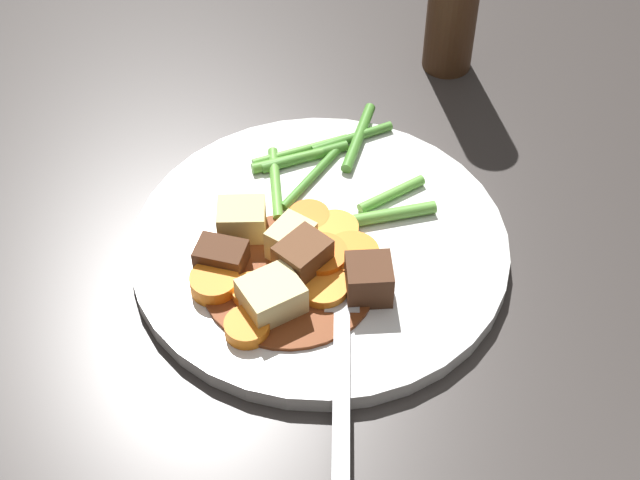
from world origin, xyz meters
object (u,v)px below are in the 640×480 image
fork (342,341)px  dinner_plate (320,246)px  carrot_slice_6 (252,292)px  potato_chunk_1 (271,297)px  carrot_slice_7 (309,218)px  potato_chunk_2 (291,242)px  meat_chunk_2 (221,257)px  carrot_slice_2 (335,231)px  carrot_slice_0 (214,283)px  meat_chunk_0 (369,280)px  carrot_slice_1 (321,258)px  meat_chunk_1 (296,257)px  carrot_slice_5 (323,288)px  potato_chunk_0 (242,221)px  carrot_slice_4 (352,256)px  carrot_slice_3 (247,327)px

fork → dinner_plate: bearing=-151.0°
carrot_slice_6 → potato_chunk_1: (0.01, 0.02, 0.01)m
carrot_slice_7 → potato_chunk_2: bearing=-0.6°
dinner_plate → meat_chunk_2: (0.04, -0.05, 0.02)m
potato_chunk_2 → carrot_slice_2: bearing=141.9°
carrot_slice_0 → potato_chunk_2: size_ratio=1.14×
carrot_slice_6 → meat_chunk_0: (-0.03, 0.07, 0.01)m
meat_chunk_2 → carrot_slice_1: bearing=111.8°
potato_chunk_1 → carrot_slice_2: bearing=167.7°
fork → meat_chunk_1: bearing=-133.5°
carrot_slice_5 → meat_chunk_1: meat_chunk_1 is taller
potato_chunk_0 → carrot_slice_1: bearing=82.2°
carrot_slice_5 → meat_chunk_0: 0.03m
carrot_slice_6 → carrot_slice_7: bearing=171.3°
carrot_slice_6 → potato_chunk_2: (-0.04, 0.01, 0.01)m
carrot_slice_4 → carrot_slice_6: (0.05, -0.05, -0.00)m
potato_chunk_0 → potato_chunk_1: size_ratio=0.88×
carrot_slice_0 → potato_chunk_0: potato_chunk_0 is taller
carrot_slice_0 → dinner_plate: bearing=142.6°
meat_chunk_0 → potato_chunk_2: bearing=-102.6°
meat_chunk_0 → meat_chunk_2: meat_chunk_0 is taller
carrot_slice_0 → potato_chunk_2: bearing=140.8°
potato_chunk_2 → meat_chunk_0: same height
carrot_slice_0 → carrot_slice_7: carrot_slice_0 is taller
meat_chunk_2 → meat_chunk_1: bearing=105.3°
potato_chunk_2 → meat_chunk_0: bearing=77.4°
carrot_slice_5 → carrot_slice_4: bearing=165.5°
carrot_slice_6 → potato_chunk_0: bearing=-150.3°
meat_chunk_2 → carrot_slice_0: bearing=9.9°
carrot_slice_6 → meat_chunk_1: meat_chunk_1 is taller
carrot_slice_1 → carrot_slice_7: 0.04m
carrot_slice_0 → carrot_slice_6: size_ratio=1.19×
carrot_slice_2 → meat_chunk_2: size_ratio=0.99×
meat_chunk_1 → potato_chunk_0: bearing=-112.4°
potato_chunk_1 → carrot_slice_0: bearing=-94.1°
carrot_slice_1 → meat_chunk_0: (0.01, 0.04, 0.01)m
carrot_slice_1 → fork: bearing=31.4°
dinner_plate → carrot_slice_3: carrot_slice_3 is taller
carrot_slice_3 → meat_chunk_0: size_ratio=0.98×
potato_chunk_2 → meat_chunk_1: size_ratio=0.87×
carrot_slice_4 → potato_chunk_1: potato_chunk_1 is taller
carrot_slice_7 → potato_chunk_2: 0.03m
carrot_slice_5 → meat_chunk_2: size_ratio=1.01×
carrot_slice_3 → meat_chunk_2: bearing=-140.0°
carrot_slice_2 → meat_chunk_1: meat_chunk_1 is taller
potato_chunk_2 → carrot_slice_6: bearing=-14.7°
carrot_slice_3 → potato_chunk_2: (-0.07, 0.00, 0.01)m
carrot_slice_0 → carrot_slice_5: carrot_slice_0 is taller
potato_chunk_1 → meat_chunk_2: bearing=-116.0°
fork → meat_chunk_2: bearing=-108.4°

